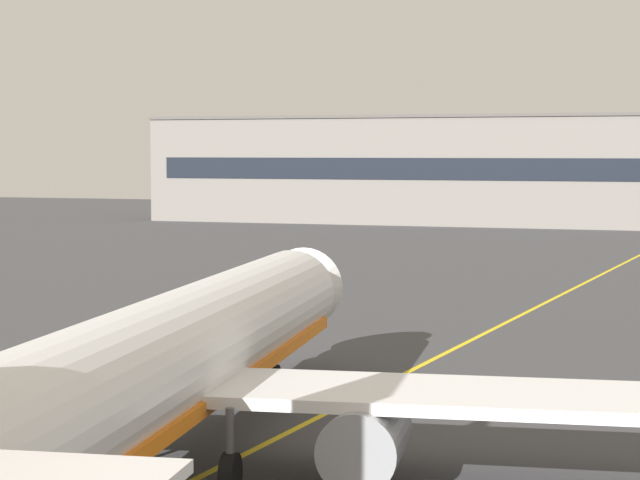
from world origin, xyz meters
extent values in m
cube|color=yellow|center=(0.00, 30.00, 0.00)|extent=(12.66, 179.60, 0.01)
cylinder|color=white|center=(-2.37, 11.24, 3.50)|extent=(8.75, 36.18, 3.80)
cone|color=white|center=(-5.05, 30.36, 3.50)|extent=(3.94, 3.08, 3.61)
cube|color=orange|center=(-2.37, 11.24, 2.46)|extent=(8.28, 33.32, 0.44)
cube|color=black|center=(-4.78, 28.47, 4.17)|extent=(2.97, 1.48, 0.60)
cube|color=white|center=(-2.45, 11.84, 2.65)|extent=(32.36, 9.19, 0.36)
cylinder|color=gray|center=(3.82, 11.70, 1.43)|extent=(2.78, 3.88, 2.30)
cylinder|color=black|center=(3.57, 13.54, 1.43)|extent=(1.96, 0.45, 1.95)
cylinder|color=#4C4C51|center=(-4.38, 25.60, 1.48)|extent=(0.24, 0.24, 1.60)
cylinder|color=black|center=(-4.38, 25.60, 0.45)|extent=(0.52, 0.95, 0.90)
cylinder|color=#4C4C51|center=(-4.67, 8.90, 1.77)|extent=(0.24, 0.24, 1.60)
cylinder|color=black|center=(-4.67, 8.90, 0.65)|extent=(0.58, 1.34, 1.30)
cylinder|color=#4C4C51|center=(0.48, 9.62, 1.77)|extent=(0.24, 0.24, 1.60)
cylinder|color=black|center=(0.48, 9.62, 0.65)|extent=(0.58, 1.34, 1.30)
cube|color=slate|center=(-2.73, 138.70, 6.96)|extent=(122.59, 12.00, 13.92)
cube|color=black|center=(-2.73, 132.65, 7.36)|extent=(117.69, 0.12, 2.80)
cube|color=#4E4A47|center=(-2.73, 138.70, 14.12)|extent=(122.99, 12.40, 0.40)
camera|label=1|loc=(14.12, -22.12, 9.80)|focal=69.97mm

